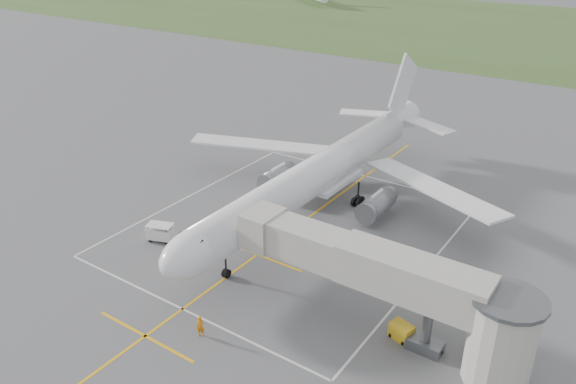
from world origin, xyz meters
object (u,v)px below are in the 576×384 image
Objects in this scene: airliner at (318,174)px; ramp_worker_wing at (269,192)px; baggage_cart at (160,232)px; ramp_worker_nose at (200,326)px; jet_bridge at (401,286)px; gpu_unit at (401,332)px.

ramp_worker_wing is at bearing -174.85° from airliner.
ramp_worker_nose is at bearing -53.13° from baggage_cart.
jet_bridge is at bearing -42.19° from airliner.
baggage_cart is (-9.44, -13.99, -3.51)m from airliner.
gpu_unit is 25.50m from baggage_cart.
airliner is at bearing 66.11° from ramp_worker_nose.
gpu_unit is 1.10× the size of ramp_worker_wing.
baggage_cart reaches higher than ramp_worker_nose.
airliner is 17.24m from baggage_cart.
ramp_worker_wing is (-22.12, 13.48, 0.25)m from gpu_unit.
ramp_worker_nose is (-12.29, -8.05, -3.89)m from jet_bridge.
airliner is 7.03m from ramp_worker_wing.
jet_bridge reaches higher than baggage_cart.
ramp_worker_nose is at bearing -81.24° from airliner.
airliner is 2.00× the size of jet_bridge.
jet_bridge is 4.13m from gpu_unit.
baggage_cart is 1.61× the size of ramp_worker_wing.
ramp_worker_nose reaches higher than gpu_unit.
ramp_worker_wing is at bearing 147.83° from jet_bridge.
gpu_unit is 1.14× the size of ramp_worker_nose.
ramp_worker_nose is (12.88, -8.31, -0.03)m from baggage_cart.
ramp_worker_nose is (3.43, -22.30, -3.54)m from airliner.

